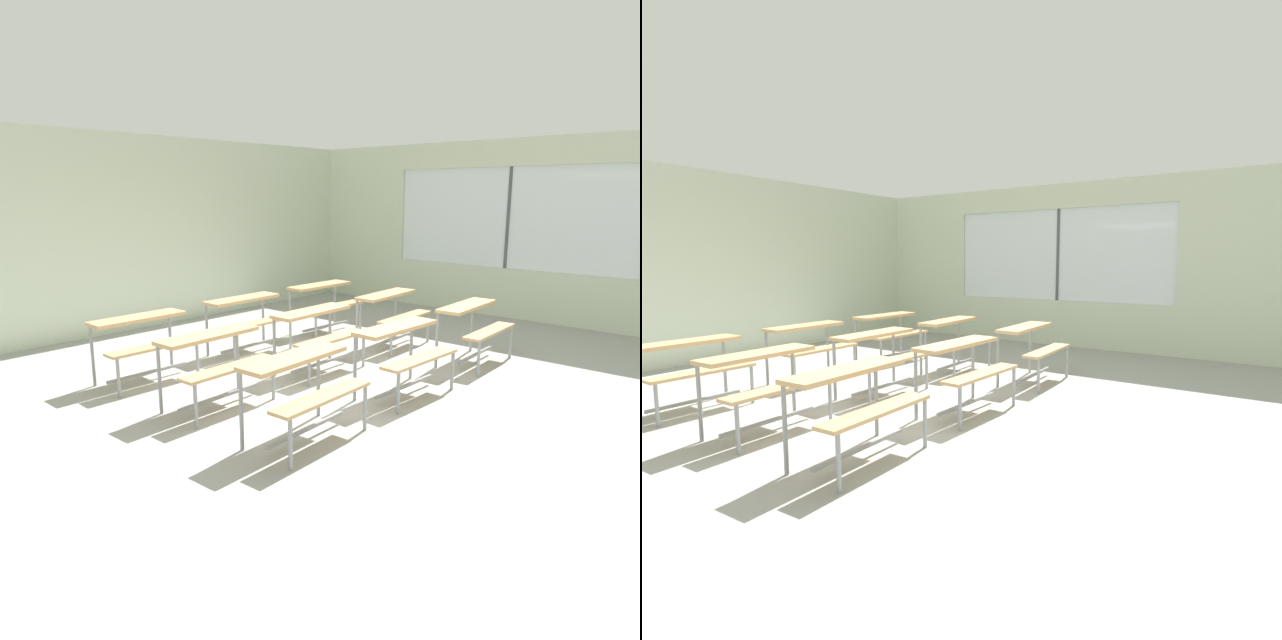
{
  "view_description": "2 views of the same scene",
  "coord_description": "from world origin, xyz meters",
  "views": [
    {
      "loc": [
        -4.49,
        -3.67,
        2.12
      ],
      "look_at": [
        0.49,
        0.77,
        0.64
      ],
      "focal_mm": 32.24,
      "sensor_mm": 36.0,
      "label": 1
    },
    {
      "loc": [
        -3.8,
        -3.3,
        1.6
      ],
      "look_at": [
        1.47,
        0.28,
        0.84
      ],
      "focal_mm": 28.0,
      "sensor_mm": 36.0,
      "label": 2
    }
  ],
  "objects": [
    {
      "name": "desk_bench_r0c2",
      "position": [
        2.07,
        -0.43,
        0.56
      ],
      "size": [
        1.13,
        0.64,
        0.74
      ],
      "rotation": [
        0.0,
        0.0,
        0.05
      ],
      "color": "tan",
      "rests_on": "ground"
    },
    {
      "name": "desk_bench_r0c0",
      "position": [
        -1.07,
        -0.43,
        0.56
      ],
      "size": [
        1.12,
        0.63,
        0.74
      ],
      "rotation": [
        0.0,
        0.0,
        0.04
      ],
      "color": "tan",
      "rests_on": "ground"
    },
    {
      "name": "ground",
      "position": [
        0.0,
        0.0,
        -0.03
      ],
      "size": [
        10.0,
        9.0,
        0.05
      ],
      "primitive_type": "cube",
      "color": "#9E9E99"
    },
    {
      "name": "wall_back",
      "position": [
        0.0,
        4.5,
        1.5
      ],
      "size": [
        10.0,
        0.12,
        3.0
      ],
      "primitive_type": "cube",
      "color": "beige",
      "rests_on": "ground"
    },
    {
      "name": "desk_bench_r1c0",
      "position": [
        -1.06,
        0.78,
        0.56
      ],
      "size": [
        1.11,
        0.61,
        0.74
      ],
      "rotation": [
        0.0,
        0.0,
        0.02
      ],
      "color": "tan",
      "rests_on": "ground"
    },
    {
      "name": "desk_bench_r0c1",
      "position": [
        0.47,
        -0.44,
        0.56
      ],
      "size": [
        1.12,
        0.63,
        0.74
      ],
      "rotation": [
        0.0,
        0.0,
        -0.03
      ],
      "color": "tan",
      "rests_on": "ground"
    },
    {
      "name": "desk_bench_r1c2",
      "position": [
        2.07,
        0.81,
        0.56
      ],
      "size": [
        1.13,
        0.64,
        0.74
      ],
      "rotation": [
        0.0,
        0.0,
        0.05
      ],
      "color": "tan",
      "rests_on": "ground"
    },
    {
      "name": "wall_right",
      "position": [
        5.0,
        -0.13,
        1.45
      ],
      "size": [
        0.12,
        9.0,
        3.0
      ],
      "color": "beige",
      "rests_on": "ground"
    },
    {
      "name": "desk_bench_r2c1",
      "position": [
        0.49,
        2.07,
        0.56
      ],
      "size": [
        1.1,
        0.59,
        0.74
      ],
      "rotation": [
        0.0,
        0.0,
        -0.0
      ],
      "color": "tan",
      "rests_on": "ground"
    },
    {
      "name": "desk_bench_r1c1",
      "position": [
        0.5,
        0.8,
        0.56
      ],
      "size": [
        1.1,
        0.59,
        0.74
      ],
      "rotation": [
        0.0,
        0.0,
        -0.0
      ],
      "color": "tan",
      "rests_on": "ground"
    },
    {
      "name": "desk_bench_r2c2",
      "position": [
        2.05,
        2.06,
        0.56
      ],
      "size": [
        1.12,
        0.64,
        0.74
      ],
      "rotation": [
        0.0,
        0.0,
        -0.04
      ],
      "color": "tan",
      "rests_on": "ground"
    },
    {
      "name": "desk_bench_r2c0",
      "position": [
        -1.1,
        2.04,
        0.56
      ],
      "size": [
        1.11,
        0.61,
        0.74
      ],
      "rotation": [
        0.0,
        0.0,
        -0.02
      ],
      "color": "tan",
      "rests_on": "ground"
    }
  ]
}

